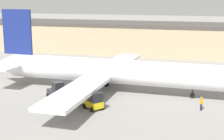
{
  "coord_description": "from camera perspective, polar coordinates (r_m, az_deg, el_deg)",
  "views": [
    {
      "loc": [
        13.69,
        -48.21,
        14.3
      ],
      "look_at": [
        0.0,
        0.0,
        3.31
      ],
      "focal_mm": 55.0,
      "sensor_mm": 36.0,
      "label": 1
    }
  ],
  "objects": [
    {
      "name": "ground_plane",
      "position": [
        52.12,
        0.0,
        -3.56
      ],
      "size": [
        400.0,
        400.0,
        0.0
      ],
      "primitive_type": "plane",
      "color": "gray"
    },
    {
      "name": "terminal_building",
      "position": [
        87.75,
        1.89,
        5.47
      ],
      "size": [
        76.99,
        14.45,
        7.53
      ],
      "color": "tan",
      "rests_on": "ground_plane"
    },
    {
      "name": "airplane",
      "position": [
        51.67,
        -1.14,
        -0.15
      ],
      "size": [
        40.08,
        35.51,
        12.1
      ],
      "rotation": [
        0.0,
        0.0,
        -0.02
      ],
      "color": "white",
      "rests_on": "ground_plane"
    },
    {
      "name": "ground_crew_worker",
      "position": [
        44.89,
        14.63,
        -5.35
      ],
      "size": [
        0.39,
        0.39,
        1.78
      ],
      "rotation": [
        0.0,
        0.0,
        0.79
      ],
      "color": "#1E2338",
      "rests_on": "ground_plane"
    },
    {
      "name": "baggage_tug",
      "position": [
        48.83,
        -9.23,
        -3.48
      ],
      "size": [
        3.1,
        2.99,
        2.51
      ],
      "rotation": [
        0.0,
        0.0,
        -0.68
      ],
      "color": "#2D2D33",
      "rests_on": "ground_plane"
    },
    {
      "name": "belt_loader_truck",
      "position": [
        43.81,
        -3.0,
        -5.24
      ],
      "size": [
        3.02,
        2.92,
        2.32
      ],
      "rotation": [
        0.0,
        0.0,
        -0.66
      ],
      "color": "yellow",
      "rests_on": "ground_plane"
    }
  ]
}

